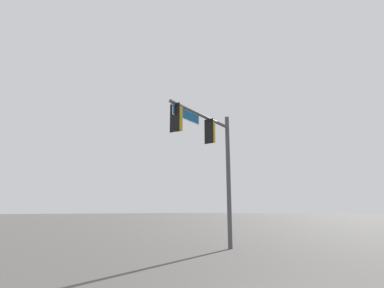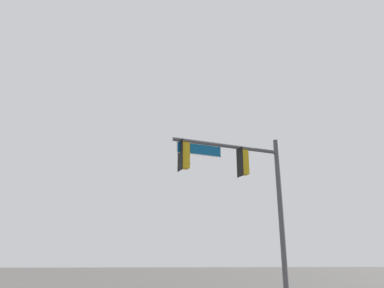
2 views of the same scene
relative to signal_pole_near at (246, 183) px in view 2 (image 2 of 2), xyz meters
name	(u,v)px [view 2 (image 2 of 2)]	position (x,y,z in m)	size (l,w,h in m)	color
signal_pole_near	(246,183)	(0.00, 0.00, 0.00)	(5.22, 1.07, 7.22)	#47474C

